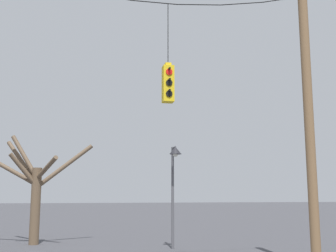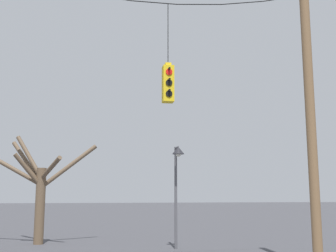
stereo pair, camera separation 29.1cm
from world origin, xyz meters
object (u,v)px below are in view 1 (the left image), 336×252
street_lamp (174,168)px  bare_tree (33,186)px  traffic_light_over_intersection (168,83)px  utility_pole_right (309,120)px

street_lamp → bare_tree: (-6.14, 3.19, -0.72)m
traffic_light_over_intersection → street_lamp: traffic_light_over_intersection is taller
traffic_light_over_intersection → bare_tree: bearing=119.2°
utility_pole_right → street_lamp: utility_pole_right is taller
utility_pole_right → bare_tree: size_ratio=1.73×
utility_pole_right → street_lamp: (-3.36, 5.37, -1.32)m
traffic_light_over_intersection → bare_tree: 10.26m
utility_pole_right → traffic_light_over_intersection: size_ratio=2.94×
utility_pole_right → traffic_light_over_intersection: (-4.72, 0.00, 0.98)m
utility_pole_right → traffic_light_over_intersection: utility_pole_right is taller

